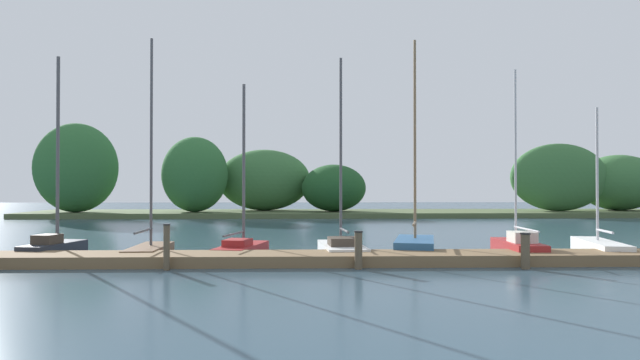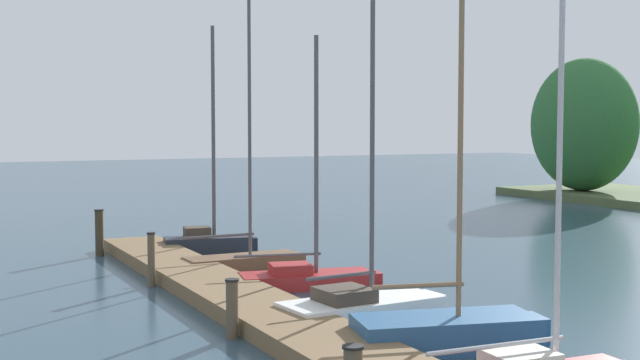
{
  "view_description": "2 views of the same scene",
  "coord_description": "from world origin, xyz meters",
  "px_view_note": "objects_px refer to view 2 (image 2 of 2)",
  "views": [
    {
      "loc": [
        -4.36,
        -3.33,
        2.44
      ],
      "look_at": [
        -3.78,
        15.85,
        2.68
      ],
      "focal_mm": 30.14,
      "sensor_mm": 36.0,
      "label": 1
    },
    {
      "loc": [
        12.05,
        7.08,
        4.04
      ],
      "look_at": [
        -3.45,
        14.72,
        2.87
      ],
      "focal_mm": 47.67,
      "sensor_mm": 36.0,
      "label": 2
    }
  ],
  "objects_px": {
    "sailboat_1": "(247,256)",
    "mooring_piling_1": "(151,259)",
    "mooring_piling_0": "(99,233)",
    "sailboat_3": "(365,302)",
    "sailboat_0": "(210,237)",
    "mooring_piling_2": "(232,308)",
    "sailboat_2": "(310,273)",
    "sailboat_4": "(454,327)"
  },
  "relations": [
    {
      "from": "sailboat_1",
      "to": "mooring_piling_2",
      "type": "xyz_separation_m",
      "value": [
        6.97,
        -3.02,
        0.2
      ]
    },
    {
      "from": "sailboat_2",
      "to": "mooring_piling_1",
      "type": "bearing_deg",
      "value": 164.93
    },
    {
      "from": "sailboat_4",
      "to": "mooring_piling_1",
      "type": "distance_m",
      "value": 8.7
    },
    {
      "from": "sailboat_1",
      "to": "sailboat_3",
      "type": "bearing_deg",
      "value": -91.15
    },
    {
      "from": "mooring_piling_0",
      "to": "sailboat_0",
      "type": "bearing_deg",
      "value": 76.28
    },
    {
      "from": "sailboat_2",
      "to": "sailboat_4",
      "type": "bearing_deg",
      "value": -78.65
    },
    {
      "from": "sailboat_3",
      "to": "sailboat_4",
      "type": "distance_m",
      "value": 2.69
    },
    {
      "from": "mooring_piling_1",
      "to": "mooring_piling_2",
      "type": "bearing_deg",
      "value": 0.28
    },
    {
      "from": "sailboat_2",
      "to": "sailboat_3",
      "type": "relative_size",
      "value": 0.88
    },
    {
      "from": "sailboat_1",
      "to": "mooring_piling_0",
      "type": "height_order",
      "value": "sailboat_1"
    },
    {
      "from": "mooring_piling_2",
      "to": "mooring_piling_1",
      "type": "bearing_deg",
      "value": -179.72
    },
    {
      "from": "sailboat_0",
      "to": "mooring_piling_1",
      "type": "relative_size",
      "value": 5.19
    },
    {
      "from": "sailboat_0",
      "to": "mooring_piling_2",
      "type": "distance_m",
      "value": 10.72
    },
    {
      "from": "sailboat_2",
      "to": "sailboat_3",
      "type": "bearing_deg",
      "value": -84.59
    },
    {
      "from": "mooring_piling_1",
      "to": "sailboat_1",
      "type": "bearing_deg",
      "value": 113.73
    },
    {
      "from": "sailboat_3",
      "to": "mooring_piling_0",
      "type": "height_order",
      "value": "sailboat_3"
    },
    {
      "from": "sailboat_1",
      "to": "sailboat_2",
      "type": "distance_m",
      "value": 3.18
    },
    {
      "from": "sailboat_2",
      "to": "mooring_piling_2",
      "type": "bearing_deg",
      "value": -119.64
    },
    {
      "from": "sailboat_3",
      "to": "sailboat_4",
      "type": "xyz_separation_m",
      "value": [
        2.67,
        0.32,
        0.05
      ]
    },
    {
      "from": "sailboat_0",
      "to": "mooring_piling_0",
      "type": "xyz_separation_m",
      "value": [
        -0.79,
        -3.25,
        0.23
      ]
    },
    {
      "from": "sailboat_1",
      "to": "mooring_piling_1",
      "type": "height_order",
      "value": "sailboat_1"
    },
    {
      "from": "sailboat_0",
      "to": "sailboat_4",
      "type": "distance_m",
      "value": 12.66
    },
    {
      "from": "mooring_piling_1",
      "to": "sailboat_3",
      "type": "bearing_deg",
      "value": 29.67
    },
    {
      "from": "sailboat_4",
      "to": "mooring_piling_0",
      "type": "relative_size",
      "value": 5.46
    },
    {
      "from": "sailboat_3",
      "to": "mooring_piling_0",
      "type": "relative_size",
      "value": 4.95
    },
    {
      "from": "sailboat_2",
      "to": "sailboat_3",
      "type": "distance_m",
      "value": 3.56
    },
    {
      "from": "sailboat_1",
      "to": "sailboat_4",
      "type": "distance_m",
      "value": 9.36
    },
    {
      "from": "sailboat_2",
      "to": "mooring_piling_2",
      "type": "xyz_separation_m",
      "value": [
        3.82,
        -3.45,
        0.23
      ]
    },
    {
      "from": "sailboat_3",
      "to": "mooring_piling_0",
      "type": "bearing_deg",
      "value": 101.7
    },
    {
      "from": "sailboat_0",
      "to": "mooring_piling_2",
      "type": "height_order",
      "value": "sailboat_0"
    },
    {
      "from": "mooring_piling_0",
      "to": "mooring_piling_1",
      "type": "relative_size",
      "value": 1.05
    },
    {
      "from": "mooring_piling_1",
      "to": "sailboat_2",
      "type": "bearing_deg",
      "value": 62.53
    },
    {
      "from": "mooring_piling_0",
      "to": "sailboat_3",
      "type": "bearing_deg",
      "value": 16.49
    },
    {
      "from": "sailboat_4",
      "to": "sailboat_3",
      "type": "bearing_deg",
      "value": 110.3
    },
    {
      "from": "sailboat_1",
      "to": "mooring_piling_2",
      "type": "relative_size",
      "value": 6.79
    },
    {
      "from": "sailboat_1",
      "to": "sailboat_2",
      "type": "bearing_deg",
      "value": -83.37
    },
    {
      "from": "sailboat_2",
      "to": "mooring_piling_1",
      "type": "height_order",
      "value": "sailboat_2"
    },
    {
      "from": "sailboat_0",
      "to": "sailboat_3",
      "type": "relative_size",
      "value": 1.0
    },
    {
      "from": "sailboat_1",
      "to": "mooring_piling_1",
      "type": "relative_size",
      "value": 5.67
    },
    {
      "from": "sailboat_3",
      "to": "mooring_piling_2",
      "type": "distance_m",
      "value": 3.04
    },
    {
      "from": "mooring_piling_1",
      "to": "mooring_piling_2",
      "type": "height_order",
      "value": "mooring_piling_1"
    },
    {
      "from": "sailboat_0",
      "to": "sailboat_4",
      "type": "relative_size",
      "value": 0.9
    }
  ]
}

